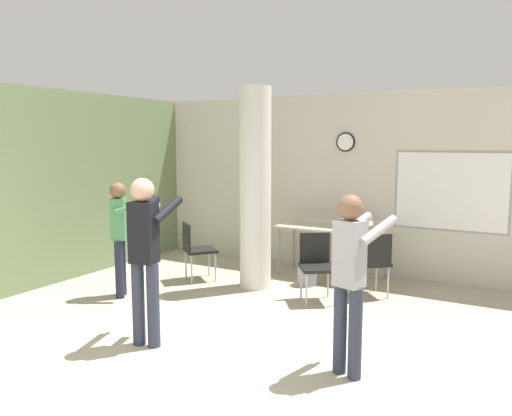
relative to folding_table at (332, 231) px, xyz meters
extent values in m
cube|color=#6B7F56|center=(-3.43, -1.99, 0.68)|extent=(0.12, 7.00, 2.80)
cube|color=beige|center=(0.07, 0.57, 0.68)|extent=(8.00, 0.12, 2.80)
cylinder|color=black|center=(0.01, 0.50, 1.33)|extent=(0.30, 0.03, 0.30)
cylinder|color=white|center=(0.01, 0.48, 1.33)|extent=(0.26, 0.01, 0.25)
cube|color=#99999E|center=(1.59, 0.51, 0.63)|extent=(1.58, 0.01, 1.16)
cube|color=white|center=(1.59, 0.50, 0.63)|extent=(1.52, 0.02, 1.10)
cylinder|color=silver|center=(-0.76, -1.02, 0.68)|extent=(0.44, 0.44, 2.80)
cube|color=beige|center=(0.00, 0.00, 0.04)|extent=(1.64, 0.65, 0.03)
cylinder|color=gray|center=(-0.76, -0.27, -0.34)|extent=(0.04, 0.04, 0.74)
cylinder|color=gray|center=(0.76, -0.27, -0.34)|extent=(0.04, 0.04, 0.74)
cylinder|color=gray|center=(-0.76, 0.27, -0.34)|extent=(0.04, 0.04, 0.74)
cylinder|color=gray|center=(0.76, 0.27, -0.34)|extent=(0.04, 0.04, 0.74)
cylinder|color=#1E6B2D|center=(0.17, 0.14, 0.16)|extent=(0.06, 0.06, 0.21)
cylinder|color=#1E6B2D|center=(0.17, 0.14, 0.31)|extent=(0.03, 0.03, 0.09)
cylinder|color=gray|center=(-0.15, -0.58, -0.56)|extent=(0.28, 0.28, 0.31)
cube|color=black|center=(0.28, -1.23, -0.27)|extent=(0.61, 0.61, 0.04)
cube|color=black|center=(0.16, -1.06, -0.05)|extent=(0.34, 0.25, 0.40)
cylinder|color=#B7B7BC|center=(0.24, -1.48, -0.50)|extent=(0.02, 0.02, 0.43)
cylinder|color=#B7B7BC|center=(0.53, -1.28, -0.50)|extent=(0.02, 0.02, 0.43)
cylinder|color=#B7B7BC|center=(0.03, -1.19, -0.50)|extent=(0.02, 0.02, 0.43)
cylinder|color=#B7B7BC|center=(0.33, -0.98, -0.50)|extent=(0.02, 0.02, 0.43)
cube|color=black|center=(0.78, -0.63, -0.27)|extent=(0.62, 0.62, 0.04)
cube|color=black|center=(0.92, -0.78, -0.05)|extent=(0.32, 0.28, 0.40)
cylinder|color=#B7B7BC|center=(0.80, -0.37, -0.50)|extent=(0.02, 0.02, 0.43)
cylinder|color=#B7B7BC|center=(0.53, -0.61, -0.50)|extent=(0.02, 0.02, 0.43)
cylinder|color=#B7B7BC|center=(1.04, -0.65, -0.50)|extent=(0.02, 0.02, 0.43)
cylinder|color=#B7B7BC|center=(0.76, -0.88, -0.50)|extent=(0.02, 0.02, 0.43)
cube|color=black|center=(-1.66, -1.11, -0.27)|extent=(0.62, 0.62, 0.04)
cube|color=black|center=(-1.79, -1.26, -0.05)|extent=(0.33, 0.27, 0.40)
cylinder|color=#B7B7BC|center=(-1.40, -1.08, -0.50)|extent=(0.02, 0.02, 0.43)
cylinder|color=#B7B7BC|center=(-1.68, -0.85, -0.50)|extent=(0.02, 0.02, 0.43)
cylinder|color=#B7B7BC|center=(-1.63, -1.36, -0.50)|extent=(0.02, 0.02, 0.43)
cylinder|color=#B7B7BC|center=(-1.91, -1.13, -0.50)|extent=(0.02, 0.02, 0.43)
cylinder|color=#2D3347|center=(1.37, -3.03, -0.31)|extent=(0.12, 0.12, 0.81)
cylinder|color=#2D3347|center=(1.22, -2.99, -0.31)|extent=(0.12, 0.12, 0.81)
cube|color=#99999E|center=(1.30, -3.01, 0.38)|extent=(0.28, 0.25, 0.58)
sphere|color=brown|center=(1.30, -3.01, 0.78)|extent=(0.22, 0.22, 0.22)
cylinder|color=#99999E|center=(1.49, -2.83, 0.57)|extent=(0.23, 0.51, 0.23)
cylinder|color=#99999E|center=(1.24, -2.75, 0.57)|extent=(0.23, 0.51, 0.23)
cube|color=white|center=(1.30, -2.53, 0.57)|extent=(0.07, 0.13, 0.04)
cylinder|color=#2D3347|center=(-0.60, -3.36, -0.29)|extent=(0.13, 0.13, 0.86)
cylinder|color=#2D3347|center=(-0.77, -3.39, -0.29)|extent=(0.13, 0.13, 0.86)
cube|color=black|center=(-0.69, -3.38, 0.45)|extent=(0.28, 0.24, 0.61)
sphere|color=tan|center=(-0.69, -3.38, 0.87)|extent=(0.23, 0.23, 0.23)
cylinder|color=black|center=(-0.60, -3.11, 0.65)|extent=(0.19, 0.55, 0.24)
cylinder|color=black|center=(-0.87, -3.17, 0.65)|extent=(0.19, 0.55, 0.24)
cube|color=white|center=(-0.92, -2.93, 0.65)|extent=(0.06, 0.13, 0.04)
cylinder|color=#1E2338|center=(-2.06, -2.36, -0.33)|extent=(0.11, 0.11, 0.77)
cylinder|color=#1E2338|center=(-2.14, -2.23, -0.33)|extent=(0.11, 0.11, 0.77)
cube|color=#4C8C59|center=(-2.10, -2.30, 0.33)|extent=(0.27, 0.29, 0.55)
sphere|color=brown|center=(-2.10, -2.30, 0.71)|extent=(0.21, 0.21, 0.21)
cylinder|color=#4C8C59|center=(-1.85, -2.28, 0.51)|extent=(0.45, 0.33, 0.22)
cylinder|color=#4C8C59|center=(-1.99, -2.07, 0.51)|extent=(0.45, 0.33, 0.22)
camera|label=1|loc=(2.65, -7.04, 1.33)|focal=35.00mm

